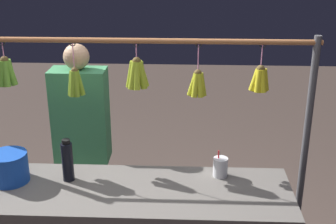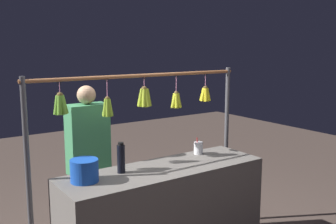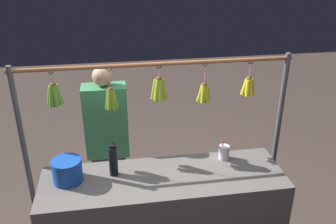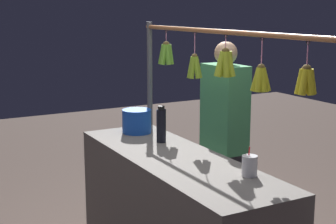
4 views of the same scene
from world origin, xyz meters
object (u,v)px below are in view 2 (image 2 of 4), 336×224
Objects in this scene: water_bottle at (121,158)px; drink_cup at (198,148)px; blue_bucket at (84,171)px; vendor_person at (89,170)px.

water_bottle is 0.90m from drink_cup.
blue_bucket is at bearing 5.07° from water_bottle.
vendor_person reaches higher than blue_bucket.
drink_cup is at bearing -174.65° from blue_bucket.
vendor_person is (-0.29, -0.60, -0.21)m from blue_bucket.
blue_bucket is 0.14× the size of vendor_person.
drink_cup is at bearing 152.74° from vendor_person.
blue_bucket is 1.24m from drink_cup.
vendor_person reaches higher than drink_cup.
vendor_person reaches higher than water_bottle.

